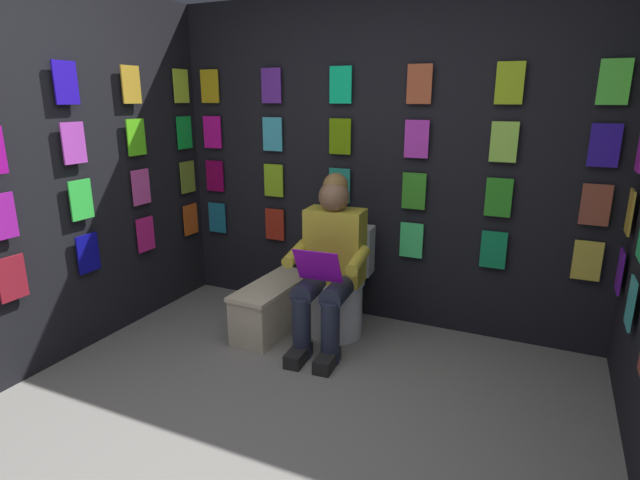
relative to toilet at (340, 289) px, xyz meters
The scene contains 6 objects.
ground_plane 1.68m from the toilet, 95.27° to the left, with size 30.00×30.00×0.00m, color gray.
display_wall_back 0.97m from the toilet, 111.02° to the right, with size 3.39×0.14×2.40m.
display_wall_right 1.89m from the toilet, 22.75° to the left, with size 0.14×1.98×2.40m.
toilet is the anchor object (origin of this frame).
person_reading 0.35m from the toilet, 93.70° to the left, with size 0.55×0.70×1.19m.
comic_longbox_near 0.51m from the toilet, 24.49° to the left, with size 0.33×0.78×0.37m.
Camera 1 is at (-1.16, 1.56, 1.68)m, focal length 28.26 mm.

